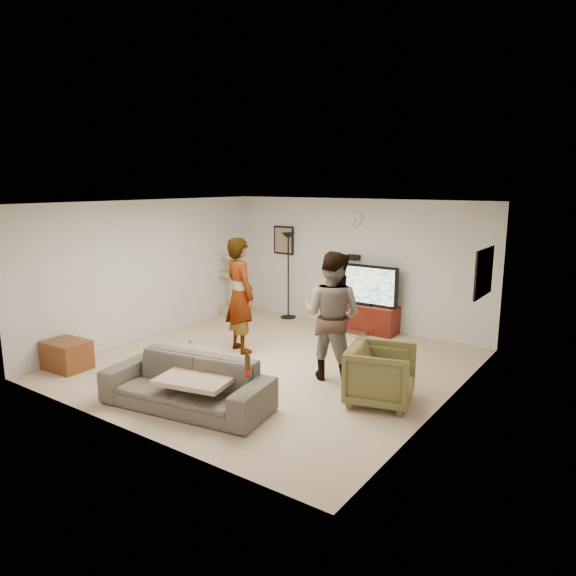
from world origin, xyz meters
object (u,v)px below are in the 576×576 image
Objects in this scene: sofa at (187,384)px; tv at (366,285)px; cat_tree at (231,285)px; person_right at (332,316)px; floor_lamp at (288,276)px; side_table at (67,355)px; person_left at (240,295)px; tv_stand at (365,318)px; armchair at (381,375)px; beer_bottle at (248,366)px.

tv is at bearing 77.15° from sofa.
person_right is at bearing -28.05° from cat_tree.
floor_lamp is 1.26m from cat_tree.
person_right is at bearing 29.99° from side_table.
floor_lamp is at bearing -48.94° from person_right.
person_left is (0.62, -2.27, 0.07)m from floor_lamp.
tv_stand is 0.65× the size of person_left.
side_table is (-4.46, -1.60, -0.16)m from armchair.
cat_tree is 0.61× the size of sofa.
floor_lamp is 0.82× the size of sofa.
armchair is (3.47, -2.88, -0.51)m from floor_lamp.
person_right reaches higher than tv.
floor_lamp reaches higher than tv.
armchair is (0.94, 1.53, -0.38)m from beer_bottle.
beer_bottle is at bearing -80.37° from tv_stand.
beer_bottle is at bearing -80.37° from tv.
tv is at bearing -78.28° from person_right.
tv is 4.48m from beer_bottle.
person_left is at bearing 62.56° from armchair.
tv_stand is 0.64m from tv.
beer_bottle is (1.00, 0.00, 0.44)m from sofa.
cat_tree is at bearing -169.38° from tv_stand.
person_right is at bearing 54.07° from sofa.
floor_lamp is at bearing -179.75° from tv_stand.
tv_stand is 0.70× the size of floor_lamp.
tv reaches higher than side_table.
person_left reaches higher than tv.
floor_lamp is at bearing 25.70° from cat_tree.
tv_stand is 3.34m from armchair.
person_left is at bearing -74.79° from floor_lamp.
tv_stand is at bearing 0.25° from floor_lamp.
beer_bottle is at bearing -46.69° from cat_tree.
beer_bottle is at bearing 155.66° from person_left.
tv_stand reaches higher than side_table.
cat_tree is (-2.90, -0.54, -0.24)m from tv.
tv_stand is 4.51m from beer_bottle.
person_right is at bearing -73.89° from tv.
sofa is 2.47m from armchair.
armchair is (1.69, -2.88, 0.12)m from tv_stand.
sofa reaches higher than tv_stand.
side_table is (-3.48, -2.01, -0.71)m from person_right.
tv_stand is 5.03× the size of beer_bottle.
tv is 3.38m from armchair.
person_left is at bearing -117.15° from tv_stand.
floor_lamp reaches higher than cat_tree.
person_right is 2.82× the size of side_table.
armchair is 1.26× the size of side_table.
tv is 2.57m from person_right.
floor_lamp is (-1.79, -0.01, -0.01)m from tv.
cat_tree is at bearing 47.47° from armchair.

